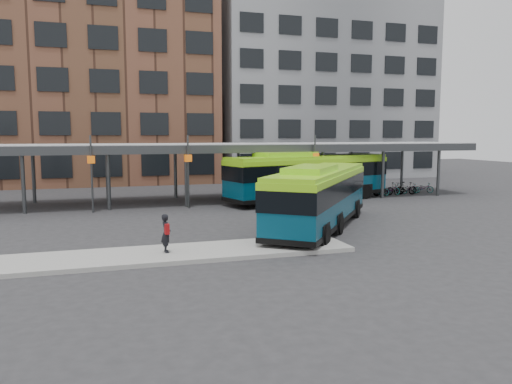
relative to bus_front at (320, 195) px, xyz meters
name	(u,v)px	position (x,y,z in m)	size (l,w,h in m)	color
ground	(283,233)	(-2.28, -0.69, -1.75)	(120.00, 120.00, 0.00)	#28282B
boarding_island	(181,253)	(-7.78, -3.69, -1.66)	(14.00, 3.00, 0.18)	gray
canopy	(221,147)	(-2.34, 12.18, 2.16)	(40.00, 6.53, 4.80)	#999B9E
building_brick	(81,73)	(-12.28, 31.31, 9.25)	(26.00, 14.00, 22.00)	brown
building_grey	(316,90)	(13.72, 31.31, 8.25)	(24.00, 14.00, 20.00)	slate
bus_front	(320,195)	(0.00, 0.00, 0.00)	(9.52, 11.17, 3.35)	#073C52
bus_rear	(309,175)	(3.67, 9.90, 0.14)	(13.37, 6.34, 3.62)	#073C52
pedestrian	(166,233)	(-8.36, -3.69, -0.78)	(0.41, 0.62, 1.54)	black
bike_rack	(391,189)	(11.41, 11.33, -1.28)	(7.93, 1.62, 1.02)	slate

